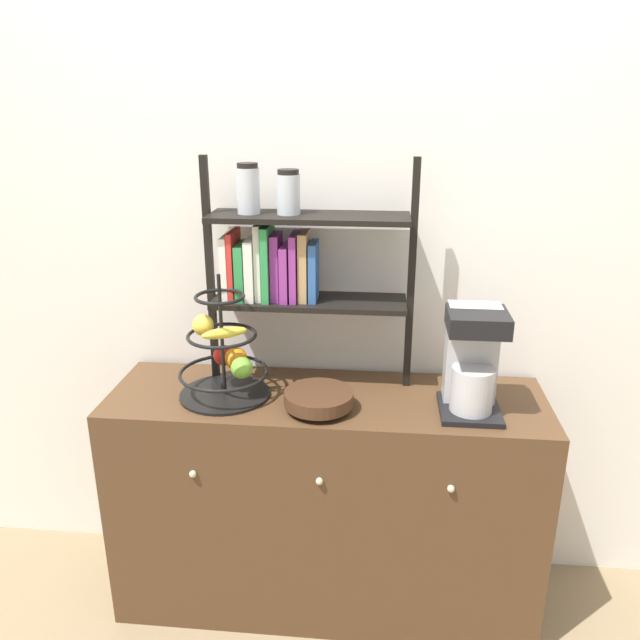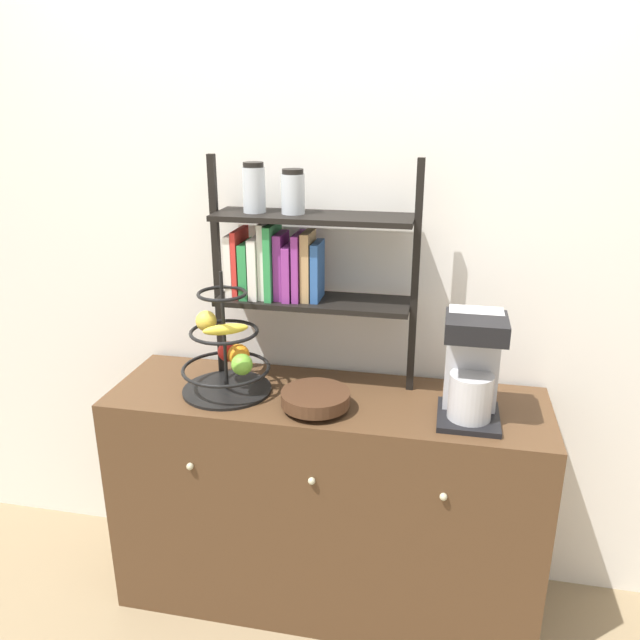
% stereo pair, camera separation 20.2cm
% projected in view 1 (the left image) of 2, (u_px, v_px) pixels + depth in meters
% --- Properties ---
extents(ground_plane, '(12.00, 12.00, 0.00)m').
position_uv_depth(ground_plane, '(320.00, 639.00, 2.18)').
color(ground_plane, '#847051').
extents(wall_back, '(7.00, 0.05, 2.60)m').
position_uv_depth(wall_back, '(333.00, 244.00, 2.21)').
color(wall_back, silver).
rests_on(wall_back, ground_plane).
extents(sideboard, '(1.48, 0.46, 0.83)m').
position_uv_depth(sideboard, '(326.00, 500.00, 2.25)').
color(sideboard, '#4C331E').
rests_on(sideboard, ground_plane).
extents(coffee_maker, '(0.19, 0.21, 0.34)m').
position_uv_depth(coffee_maker, '(472.00, 361.00, 1.97)').
color(coffee_maker, black).
rests_on(coffee_maker, sideboard).
extents(fruit_stand, '(0.31, 0.31, 0.43)m').
position_uv_depth(fruit_stand, '(225.00, 358.00, 2.08)').
color(fruit_stand, black).
rests_on(fruit_stand, sideboard).
extents(wooden_bowl, '(0.22, 0.22, 0.06)m').
position_uv_depth(wooden_bowl, '(319.00, 399.00, 2.01)').
color(wooden_bowl, '#422819').
rests_on(wooden_bowl, sideboard).
extents(shelf_hutch, '(0.71, 0.20, 0.78)m').
position_uv_depth(shelf_hutch, '(283.00, 257.00, 2.09)').
color(shelf_hutch, black).
rests_on(shelf_hutch, sideboard).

